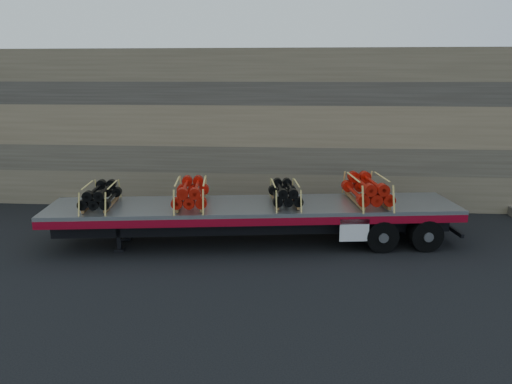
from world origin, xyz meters
TOP-DOWN VIEW (x-y plane):
  - ground at (0.00, 0.00)m, footprint 120.00×120.00m
  - rock_wall at (0.00, 6.50)m, footprint 44.00×3.00m
  - trailer at (0.74, 0.38)m, footprint 14.60×4.75m
  - bundle_front at (-4.51, -0.37)m, footprint 1.32×2.20m
  - bundle_midfront at (-1.42, 0.07)m, footprint 1.47×2.45m
  - bundle_midrear at (1.85, 0.54)m, footprint 1.28×2.14m
  - bundle_rear at (4.77, 0.95)m, footprint 1.61×2.68m

SIDE VIEW (x-z plane):
  - ground at x=0.00m, z-range 0.00..0.00m
  - trailer at x=0.74m, z-range 0.00..1.44m
  - bundle_midrear at x=1.85m, z-range 1.44..2.15m
  - bundle_front at x=-4.51m, z-range 1.44..2.17m
  - bundle_midfront at x=-1.42m, z-range 1.44..2.26m
  - bundle_rear at x=4.77m, z-range 1.44..2.33m
  - rock_wall at x=0.00m, z-range 0.00..7.00m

